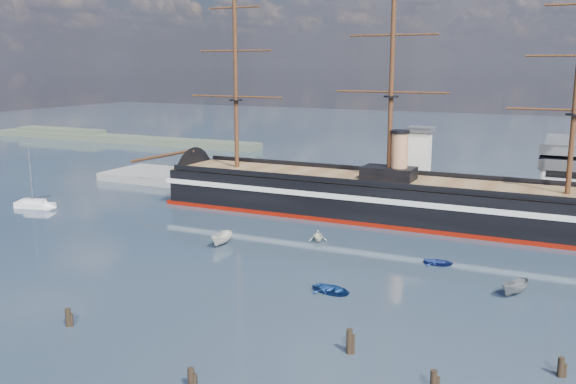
% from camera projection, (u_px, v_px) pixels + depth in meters
% --- Properties ---
extents(ground, '(600.00, 600.00, 0.00)m').
position_uv_depth(ground, '(350.00, 243.00, 108.50)').
color(ground, '#1C2C42').
rests_on(ground, ground).
extents(quay, '(180.00, 18.00, 2.00)m').
position_uv_depth(quay, '(454.00, 207.00, 135.98)').
color(quay, slate).
rests_on(quay, ground).
extents(quay_tower, '(5.00, 5.00, 15.00)m').
position_uv_depth(quay_tower, '(419.00, 161.00, 134.40)').
color(quay_tower, silver).
rests_on(quay_tower, ground).
extents(shoreline, '(120.00, 10.00, 4.00)m').
position_uv_depth(shoreline, '(101.00, 137.00, 251.52)').
color(shoreline, '#3F4C38').
rests_on(shoreline, ground).
extents(warship, '(112.89, 16.38, 53.94)m').
position_uv_depth(warship, '(370.00, 197.00, 126.79)').
color(warship, black).
rests_on(warship, ground).
extents(sailboat, '(8.84, 4.36, 13.59)m').
position_uv_depth(sailboat, '(35.00, 204.00, 134.83)').
color(sailboat, white).
rests_on(sailboat, ground).
extents(motorboat_a, '(6.81, 2.66, 2.70)m').
position_uv_depth(motorboat_a, '(222.00, 245.00, 107.40)').
color(motorboat_a, silver).
rests_on(motorboat_a, ground).
extents(motorboat_b, '(2.01, 3.62, 1.60)m').
position_uv_depth(motorboat_b, '(332.00, 293.00, 85.01)').
color(motorboat_b, navy).
rests_on(motorboat_b, ground).
extents(motorboat_c, '(6.62, 4.64, 2.49)m').
position_uv_depth(motorboat_c, '(514.00, 295.00, 84.30)').
color(motorboat_c, slate).
rests_on(motorboat_c, ground).
extents(motorboat_d, '(6.28, 5.10, 2.13)m').
position_uv_depth(motorboat_d, '(318.00, 241.00, 109.91)').
color(motorboat_d, '#EDEECD').
rests_on(motorboat_d, ground).
extents(motorboat_e, '(1.33, 2.87, 1.30)m').
position_uv_depth(motorboat_e, '(438.00, 265.00, 96.97)').
color(motorboat_e, navy).
rests_on(motorboat_e, ground).
extents(piling_near_left, '(0.64, 0.64, 2.89)m').
position_uv_depth(piling_near_left, '(69.00, 326.00, 74.45)').
color(piling_near_left, black).
rests_on(piling_near_left, ground).
extents(piling_far_right, '(0.64, 0.64, 2.72)m').
position_uv_depth(piling_far_right, '(560.00, 377.00, 62.46)').
color(piling_far_right, black).
rests_on(piling_far_right, ground).
extents(piling_extra, '(0.64, 0.64, 3.41)m').
position_uv_depth(piling_extra, '(349.00, 353.00, 67.48)').
color(piling_extra, black).
rests_on(piling_extra, ground).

